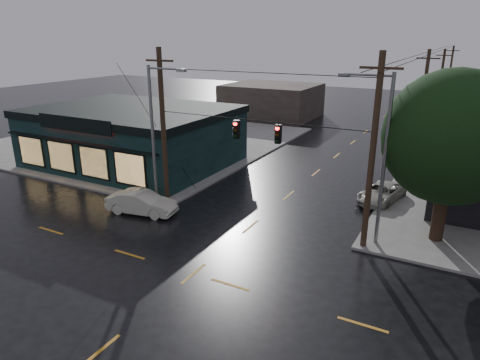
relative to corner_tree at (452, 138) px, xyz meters
The scene contains 15 objects.
ground_plane 14.65m from the corner_tree, 137.13° to the right, with size 160.00×160.00×0.00m, color black.
sidewalk_nw 32.28m from the corner_tree, 160.00° to the left, with size 28.00×28.00×0.15m, color slate.
pizza_shop 25.35m from the corner_tree, behind, with size 16.30×12.34×4.90m.
corner_tree is the anchor object (origin of this frame).
utility_pole_nw 17.56m from the corner_tree, behind, with size 2.00×0.32×10.15m, color #322616, non-canonical shape.
utility_pole_ne 7.24m from the corner_tree, 141.73° to the right, with size 2.00×0.32×10.15m, color #322616, non-canonical shape.
utility_pole_far_a 20.03m from the corner_tree, 100.05° to the left, with size 2.00×0.32×9.65m, color #322616, non-canonical shape.
utility_pole_far_b 39.44m from the corner_tree, 94.92° to the left, with size 2.00×0.32×9.15m, color #322616, non-canonical shape.
utility_pole_far_c 59.25m from the corner_tree, 93.25° to the left, with size 2.00×0.32×9.15m, color #322616, non-canonical shape.
span_signal_assembly 10.10m from the corner_tree, 164.86° to the right, with size 13.00×0.48×1.23m.
streetlight_nw 17.95m from the corner_tree, 168.66° to the right, with size 5.40×0.30×9.15m, color gray, non-canonical shape.
streetlight_ne 6.79m from the corner_tree, 145.73° to the right, with size 5.40×0.30×9.15m, color gray, non-canonical shape.
bg_building_west 39.17m from the corner_tree, 127.69° to the left, with size 12.00×10.00×4.40m, color #322924.
sedan_cream 18.20m from the corner_tree, 164.70° to the right, with size 1.56×4.46×1.47m, color beige.
suv_silver 8.04m from the corner_tree, 129.03° to the left, with size 2.06×4.47×1.24m, color #BBB9AD.
Camera 1 is at (10.42, -14.68, 10.80)m, focal length 32.00 mm.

